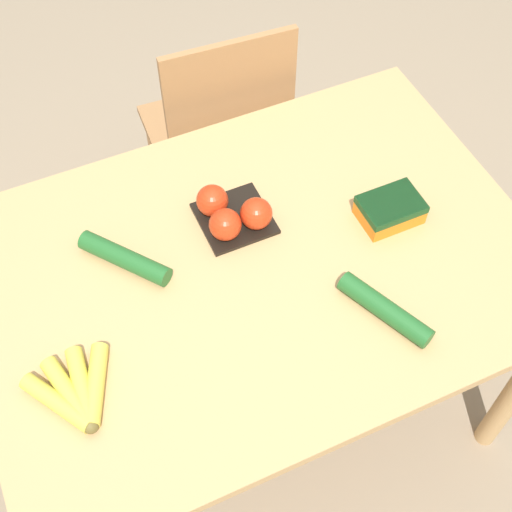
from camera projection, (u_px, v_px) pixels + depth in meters
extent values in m
plane|color=gray|center=(256.00, 400.00, 2.29)|extent=(12.00, 12.00, 0.00)
cube|color=tan|center=(256.00, 267.00, 1.67)|extent=(1.31, 0.93, 0.03)
cylinder|color=tan|center=(10.00, 308.00, 2.05)|extent=(0.06, 0.06, 0.74)
cylinder|color=tan|center=(371.00, 179.00, 2.34)|extent=(0.06, 0.06, 0.74)
cube|color=#A87547|center=(214.00, 132.00, 2.36)|extent=(0.44, 0.43, 0.03)
cube|color=#A87547|center=(231.00, 112.00, 2.05)|extent=(0.39, 0.04, 0.49)
cylinder|color=#A87547|center=(248.00, 134.00, 2.68)|extent=(0.04, 0.04, 0.43)
cylinder|color=#A87547|center=(156.00, 159.00, 2.60)|extent=(0.04, 0.04, 0.43)
cylinder|color=#A87547|center=(282.00, 199.00, 2.49)|extent=(0.04, 0.04, 0.43)
cylinder|color=#A87547|center=(184.00, 228.00, 2.42)|extent=(0.04, 0.04, 0.43)
sphere|color=brown|center=(91.00, 426.00, 1.41)|extent=(0.03, 0.03, 0.03)
cylinder|color=#DBCC47|center=(96.00, 385.00, 1.46)|extent=(0.10, 0.18, 0.04)
cylinder|color=#DBCC47|center=(82.00, 387.00, 1.46)|extent=(0.05, 0.18, 0.04)
cylinder|color=#DBCC47|center=(69.00, 393.00, 1.45)|extent=(0.08, 0.18, 0.04)
cylinder|color=#DBCC47|center=(58.00, 403.00, 1.44)|extent=(0.13, 0.17, 0.04)
cube|color=black|center=(235.00, 218.00, 1.73)|extent=(0.17, 0.17, 0.01)
sphere|color=red|center=(225.00, 224.00, 1.66)|extent=(0.08, 0.08, 0.08)
sphere|color=red|center=(256.00, 213.00, 1.68)|extent=(0.08, 0.08, 0.08)
sphere|color=red|center=(212.00, 201.00, 1.70)|extent=(0.08, 0.08, 0.08)
cube|color=orange|center=(390.00, 210.00, 1.71)|extent=(0.14, 0.10, 0.06)
cube|color=#19471E|center=(391.00, 204.00, 1.70)|extent=(0.15, 0.11, 0.02)
cylinder|color=#236028|center=(385.00, 309.00, 1.56)|extent=(0.14, 0.23, 0.05)
cylinder|color=#236028|center=(125.00, 258.00, 1.64)|extent=(0.18, 0.21, 0.05)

